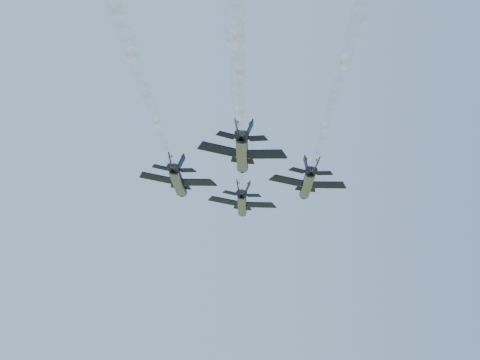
{
  "coord_description": "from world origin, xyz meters",
  "views": [
    {
      "loc": [
        -12.41,
        -93.76,
        64.18
      ],
      "look_at": [
        -0.83,
        4.35,
        94.63
      ],
      "focal_mm": 45.0,
      "sensor_mm": 36.0,
      "label": 1
    }
  ],
  "objects": [
    {
      "name": "jet_right",
      "position": [
        10.42,
        2.2,
        93.59
      ],
      "size": [
        13.01,
        17.01,
        3.7
      ],
      "rotation": [
        0.0,
        0.12,
        -0.13
      ],
      "color": "black"
    },
    {
      "name": "smoke_trail_lead",
      "position": [
        -5.96,
        -36.03,
        93.63
      ],
      "size": [
        10.9,
        69.89,
        2.31
      ],
      "rotation": [
        0.0,
        0.12,
        -0.13
      ],
      "color": "white"
    },
    {
      "name": "jet_slot",
      "position": [
        -2.41,
        -11.8,
        93.59
      ],
      "size": [
        13.01,
        17.01,
        3.7
      ],
      "rotation": [
        0.0,
        0.12,
        -0.13
      ],
      "color": "black"
    },
    {
      "name": "smoke_trail_right",
      "position": [
        3.43,
        -50.42,
        93.63
      ],
      "size": [
        10.9,
        69.89,
        2.31
      ],
      "rotation": [
        0.0,
        0.12,
        -0.13
      ],
      "color": "white"
    },
    {
      "name": "jet_lead",
      "position": [
        1.03,
        16.59,
        93.59
      ],
      "size": [
        13.01,
        17.01,
        3.7
      ],
      "rotation": [
        0.0,
        0.12,
        -0.13
      ],
      "color": "black"
    },
    {
      "name": "jet_left",
      "position": [
        -11.37,
        3.28,
        93.59
      ],
      "size": [
        13.01,
        17.01,
        3.7
      ],
      "rotation": [
        0.0,
        0.12,
        -0.13
      ],
      "color": "black"
    }
  ]
}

